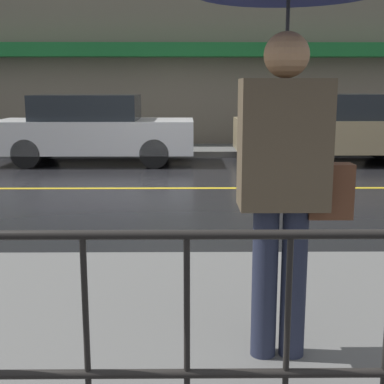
{
  "coord_description": "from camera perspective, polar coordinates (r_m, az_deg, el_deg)",
  "views": [
    {
      "loc": [
        0.19,
        -8.74,
        1.66
      ],
      "look_at": [
        0.25,
        -1.84,
        0.3
      ],
      "focal_mm": 50.0,
      "sensor_mm": 36.0,
      "label": 1
    }
  ],
  "objects": [
    {
      "name": "sidewalk_far",
      "position": [
        13.7,
        -1.32,
        4.48
      ],
      "size": [
        28.0,
        1.83,
        0.14
      ],
      "color": "#60605E",
      "rests_on": "ground_plane"
    },
    {
      "name": "car_tan",
      "position": [
        12.21,
        14.65,
        6.6
      ],
      "size": [
        4.26,
        1.78,
        1.51
      ],
      "color": "tan",
      "rests_on": "ground_plane"
    },
    {
      "name": "railing_foreground",
      "position": [
        2.06,
        -5.94,
        -14.15
      ],
      "size": [
        12.0,
        0.04,
        1.01
      ],
      "color": "black",
      "rests_on": "sidewalk_near"
    },
    {
      "name": "car_white",
      "position": [
        11.96,
        -10.45,
        6.61
      ],
      "size": [
        4.27,
        1.7,
        1.49
      ],
      "color": "silver",
      "rests_on": "ground_plane"
    },
    {
      "name": "ground_plane",
      "position": [
        8.9,
        -1.74,
        0.39
      ],
      "size": [
        80.0,
        80.0,
        0.0
      ],
      "primitive_type": "plane",
      "color": "black"
    },
    {
      "name": "pedestrian",
      "position": [
        2.89,
        10.16,
        13.62
      ],
      "size": [
        0.97,
        0.97,
        2.19
      ],
      "color": "#23283D",
      "rests_on": "sidewalk_near"
    },
    {
      "name": "building_storefront",
      "position": [
        14.74,
        -1.32,
        17.32
      ],
      "size": [
        28.0,
        0.85,
        6.57
      ],
      "color": "#706656",
      "rests_on": "ground_plane"
    },
    {
      "name": "sidewalk_near",
      "position": [
        3.57,
        -3.64,
        -15.25
      ],
      "size": [
        28.0,
        3.18,
        0.14
      ],
      "color": "#60605E",
      "rests_on": "ground_plane"
    },
    {
      "name": "lane_marking",
      "position": [
        8.9,
        -1.74,
        0.42
      ],
      "size": [
        25.2,
        0.12,
        0.01
      ],
      "color": "gold",
      "rests_on": "ground_plane"
    }
  ]
}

